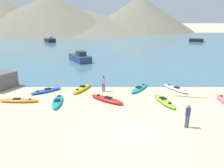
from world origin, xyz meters
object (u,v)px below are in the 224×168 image
object	(u,v)px
kayak_on_sand_4	(106,99)
moored_boat_0	(79,58)
kayak_on_sand_1	(163,101)
person_near_foreground	(187,114)
moored_boat_2	(49,40)
moored_boat_1	(195,40)
kayak_on_sand_7	(81,89)
kayak_on_sand_0	(139,88)
person_near_waterline	(103,82)
kayak_on_sand_5	(175,89)
kayak_on_sand_6	(18,101)
kayak_on_sand_8	(57,101)
loose_paddle	(189,97)
shoreline_rock	(0,81)
kayak_on_sand_2	(46,91)

from	to	relation	value
kayak_on_sand_4	moored_boat_0	distance (m)	16.34
kayak_on_sand_1	person_near_foreground	xyz separation A→B (m)	(0.48, -3.98, 0.71)
moored_boat_2	moored_boat_1	bearing A→B (deg)	1.35
kayak_on_sand_1	person_near_foreground	size ratio (longest dim) A/B	2.10
kayak_on_sand_7	moored_boat_0	distance (m)	13.24
kayak_on_sand_0	person_near_waterline	distance (m)	3.44
kayak_on_sand_0	person_near_foreground	world-z (taller)	person_near_foreground
kayak_on_sand_4	person_near_foreground	world-z (taller)	person_near_foreground
kayak_on_sand_1	kayak_on_sand_5	xyz separation A→B (m)	(1.77, 3.10, -0.02)
kayak_on_sand_5	person_near_foreground	xyz separation A→B (m)	(-1.29, -7.08, 0.73)
kayak_on_sand_6	kayak_on_sand_5	bearing A→B (deg)	12.58
kayak_on_sand_8	person_near_foreground	size ratio (longest dim) A/B	2.07
kayak_on_sand_6	kayak_on_sand_7	world-z (taller)	kayak_on_sand_7
loose_paddle	kayak_on_sand_5	bearing A→B (deg)	110.80
kayak_on_sand_4	kayak_on_sand_8	xyz separation A→B (m)	(-3.86, -0.37, -0.03)
kayak_on_sand_8	moored_boat_1	bearing A→B (deg)	57.86
kayak_on_sand_8	moored_boat_1	world-z (taller)	moored_boat_1
kayak_on_sand_6	moored_boat_1	size ratio (longest dim) A/B	0.80
kayak_on_sand_8	shoreline_rock	size ratio (longest dim) A/B	1.22
kayak_on_sand_6	moored_boat_2	size ratio (longest dim) A/B	0.82
kayak_on_sand_7	person_near_foreground	size ratio (longest dim) A/B	1.94
moored_boat_2	kayak_on_sand_4	bearing A→B (deg)	-69.07
kayak_on_sand_4	kayak_on_sand_6	xyz separation A→B (m)	(-6.95, -0.20, -0.03)
loose_paddle	person_near_foreground	bearing A→B (deg)	-110.76
loose_paddle	shoreline_rock	size ratio (longest dim) A/B	1.08
person_near_waterline	moored_boat_2	size ratio (longest dim) A/B	0.39
kayak_on_sand_6	kayak_on_sand_8	distance (m)	3.09
person_near_foreground	kayak_on_sand_5	bearing A→B (deg)	79.66
person_near_foreground	loose_paddle	xyz separation A→B (m)	(1.99, 5.24, -0.85)
kayak_on_sand_6	moored_boat_1	world-z (taller)	moored_boat_1
kayak_on_sand_0	shoreline_rock	xyz separation A→B (m)	(-12.98, 0.36, 0.61)
person_near_foreground	shoreline_rock	world-z (taller)	person_near_foreground
kayak_on_sand_1	kayak_on_sand_6	distance (m)	11.45
kayak_on_sand_1	kayak_on_sand_7	xyz separation A→B (m)	(-6.86, 3.02, 0.02)
kayak_on_sand_5	moored_boat_0	xyz separation A→B (m)	(-10.60, 13.00, 0.48)
kayak_on_sand_0	kayak_on_sand_2	size ratio (longest dim) A/B	1.17
kayak_on_sand_0	moored_boat_2	size ratio (longest dim) A/B	0.79
kayak_on_sand_2	kayak_on_sand_7	bearing A→B (deg)	8.67
moored_boat_2	kayak_on_sand_5	bearing A→B (deg)	-60.10
person_near_waterline	kayak_on_sand_6	bearing A→B (deg)	-158.69
kayak_on_sand_2	moored_boat_1	bearing A→B (deg)	54.64
moored_boat_1	shoreline_rock	size ratio (longest dim) A/B	1.57
kayak_on_sand_6	kayak_on_sand_8	world-z (taller)	kayak_on_sand_8
kayak_on_sand_0	loose_paddle	size ratio (longest dim) A/B	1.13
kayak_on_sand_4	shoreline_rock	bearing A→B (deg)	161.97
kayak_on_sand_2	moored_boat_0	xyz separation A→B (m)	(1.16, 13.56, 0.48)
shoreline_rock	kayak_on_sand_0	bearing A→B (deg)	-1.61
moored_boat_1	moored_boat_2	world-z (taller)	moored_boat_2
shoreline_rock	moored_boat_2	bearing A→B (deg)	98.49
loose_paddle	moored_boat_1	bearing A→B (deg)	69.07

